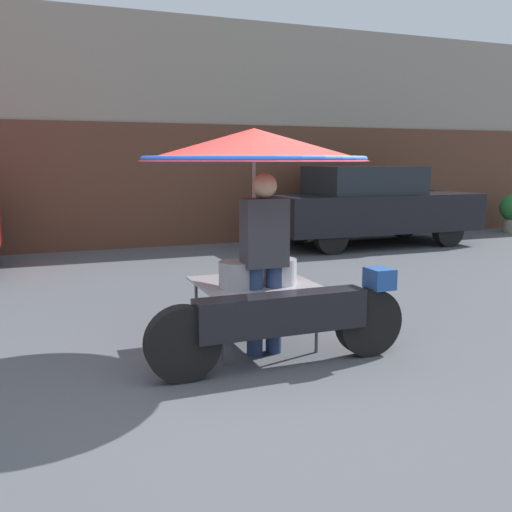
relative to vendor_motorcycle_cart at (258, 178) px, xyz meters
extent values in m
plane|color=#4C4F54|center=(-0.39, -0.94, -1.53)|extent=(36.00, 36.00, 0.00)
cube|color=gray|center=(-0.39, 7.50, 0.69)|extent=(28.00, 2.00, 4.45)
cube|color=#563323|center=(-0.39, 6.47, -0.33)|extent=(23.80, 0.06, 2.40)
cylinder|color=black|center=(0.82, -0.55, -1.23)|extent=(0.60, 0.14, 0.60)
cylinder|color=black|center=(-0.83, -0.55, -1.23)|extent=(0.60, 0.14, 0.60)
cube|color=black|center=(-0.01, -0.55, -1.07)|extent=(1.46, 0.24, 0.32)
cube|color=#234C93|center=(0.92, -0.55, -0.85)|extent=(0.20, 0.24, 0.18)
cylinder|color=black|center=(-0.01, 0.36, -1.26)|extent=(0.54, 0.14, 0.54)
cylinder|color=#515156|center=(0.43, -0.33, -1.25)|extent=(0.03, 0.03, 0.57)
cylinder|color=#515156|center=(0.43, 0.48, -1.25)|extent=(0.03, 0.03, 0.57)
cylinder|color=#515156|center=(-0.44, -0.33, -1.25)|extent=(0.03, 0.03, 0.57)
cylinder|color=#515156|center=(-0.44, 0.48, -1.25)|extent=(0.03, 0.03, 0.57)
cube|color=#9E9EA3|center=(-0.01, 0.08, -0.95)|extent=(1.03, 0.96, 0.02)
cylinder|color=#B2B2B7|center=(-0.01, 0.08, -0.40)|extent=(0.03, 0.03, 1.09)
cone|color=red|center=(-0.01, 0.08, 0.29)|extent=(2.02, 2.02, 0.29)
torus|color=blue|center=(-0.01, 0.08, 0.17)|extent=(1.97, 1.97, 0.05)
cylinder|color=#939399|center=(-0.24, -0.09, -0.83)|extent=(0.30, 0.30, 0.23)
cylinder|color=#B7B7BC|center=(0.17, -0.07, -0.83)|extent=(0.33, 0.33, 0.23)
cylinder|color=red|center=(0.28, 0.34, -0.83)|extent=(0.21, 0.21, 0.22)
cylinder|color=navy|center=(-0.10, -0.18, -1.14)|extent=(0.14, 0.14, 0.78)
cylinder|color=navy|center=(0.08, -0.18, -1.14)|extent=(0.14, 0.14, 0.78)
cube|color=#38383D|center=(-0.01, -0.18, -0.46)|extent=(0.38, 0.22, 0.59)
sphere|color=tan|center=(-0.01, -0.18, -0.06)|extent=(0.21, 0.21, 0.21)
cylinder|color=black|center=(5.77, 4.38, -1.22)|extent=(0.62, 0.20, 0.62)
cylinder|color=black|center=(5.77, 5.85, -1.22)|extent=(0.62, 0.20, 0.62)
cylinder|color=black|center=(3.15, 4.38, -1.22)|extent=(0.62, 0.20, 0.62)
cylinder|color=black|center=(3.15, 5.85, -1.22)|extent=(0.62, 0.20, 0.62)
cube|color=black|center=(4.46, 5.11, -0.86)|extent=(4.22, 1.73, 0.72)
cube|color=#1E2328|center=(4.25, 5.11, -0.23)|extent=(2.03, 1.52, 0.54)
cylinder|color=gray|center=(8.78, 5.71, -1.38)|extent=(0.42, 0.42, 0.31)
camera|label=1|loc=(-1.83, -4.67, 0.15)|focal=40.00mm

